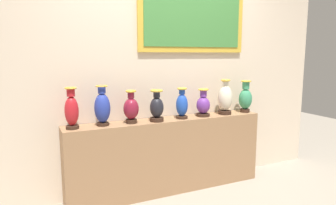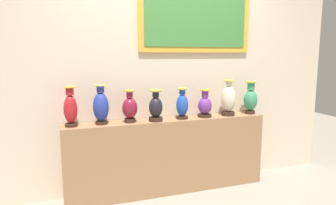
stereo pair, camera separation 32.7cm
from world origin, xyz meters
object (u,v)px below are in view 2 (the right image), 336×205
at_px(vase_cobalt, 101,106).
at_px(vase_jade, 250,99).
at_px(vase_violet, 205,105).
at_px(vase_burgundy, 130,108).
at_px(vase_sapphire, 182,105).
at_px(vase_onyx, 156,107).
at_px(vase_ivory, 228,99).
at_px(vase_crimson, 70,108).

height_order(vase_cobalt, vase_jade, vase_cobalt).
bearing_deg(vase_violet, vase_burgundy, 180.00).
bearing_deg(vase_sapphire, vase_onyx, -176.16).
bearing_deg(vase_sapphire, vase_cobalt, 178.65).
distance_m(vase_violet, vase_ivory, 0.29).
relative_size(vase_onyx, vase_sapphire, 0.98).
bearing_deg(vase_cobalt, vase_ivory, -0.55).
bearing_deg(vase_onyx, vase_ivory, 1.77).
distance_m(vase_onyx, vase_violet, 0.58).
relative_size(vase_crimson, vase_sapphire, 1.16).
height_order(vase_cobalt, vase_violet, vase_cobalt).
height_order(vase_crimson, vase_violet, vase_crimson).
xyz_separation_m(vase_crimson, vase_cobalt, (0.29, 0.01, 0.00)).
xyz_separation_m(vase_burgundy, vase_jade, (1.42, -0.00, 0.02)).
bearing_deg(vase_ivory, vase_sapphire, -179.35).
bearing_deg(vase_onyx, vase_jade, 1.37).
xyz_separation_m(vase_crimson, vase_onyx, (0.84, -0.03, -0.03)).
relative_size(vase_cobalt, vase_ivory, 0.97).
xyz_separation_m(vase_violet, vase_jade, (0.58, -0.00, 0.04)).
xyz_separation_m(vase_cobalt, vase_ivory, (1.42, -0.01, 0.00)).
xyz_separation_m(vase_burgundy, vase_violet, (0.84, -0.00, -0.02)).
relative_size(vase_crimson, vase_jade, 1.02).
relative_size(vase_cobalt, vase_sapphire, 1.17).
distance_m(vase_cobalt, vase_burgundy, 0.29).
height_order(vase_violet, vase_jade, vase_jade).
xyz_separation_m(vase_burgundy, vase_sapphire, (0.57, -0.01, 0.00)).
xyz_separation_m(vase_crimson, vase_sapphire, (1.14, -0.01, -0.03)).
relative_size(vase_crimson, vase_onyx, 1.18).
bearing_deg(vase_ivory, vase_onyx, -178.23).
bearing_deg(vase_ivory, vase_jade, 0.20).
xyz_separation_m(vase_crimson, vase_violet, (1.41, -0.00, -0.05)).
bearing_deg(vase_burgundy, vase_onyx, -6.74).
height_order(vase_cobalt, vase_sapphire, vase_cobalt).
xyz_separation_m(vase_cobalt, vase_jade, (1.71, -0.01, -0.01)).
bearing_deg(vase_onyx, vase_crimson, 177.82).
relative_size(vase_violet, vase_ivory, 0.77).
relative_size(vase_sapphire, vase_ivory, 0.83).
bearing_deg(vase_sapphire, vase_crimson, 179.42).
bearing_deg(vase_sapphire, vase_ivory, 0.65).
xyz_separation_m(vase_sapphire, vase_violet, (0.27, 0.01, -0.02)).
bearing_deg(vase_sapphire, vase_violet, 2.30).
xyz_separation_m(vase_onyx, vase_ivory, (0.86, 0.03, 0.04)).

